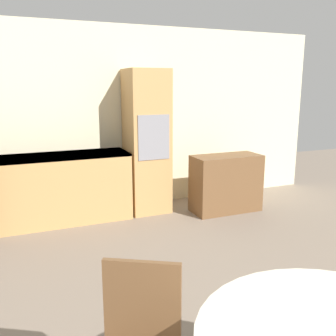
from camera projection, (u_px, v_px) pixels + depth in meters
wall_back at (99, 120)px, 5.26m from camera, size 7.09×0.05×2.60m
kitchen_counter at (12, 192)px, 4.68m from camera, size 2.96×0.60×0.90m
oven_unit at (147, 142)px, 5.25m from camera, size 0.55×0.59×1.99m
sideboard at (226, 183)px, 5.33m from camera, size 0.98×0.45×0.81m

